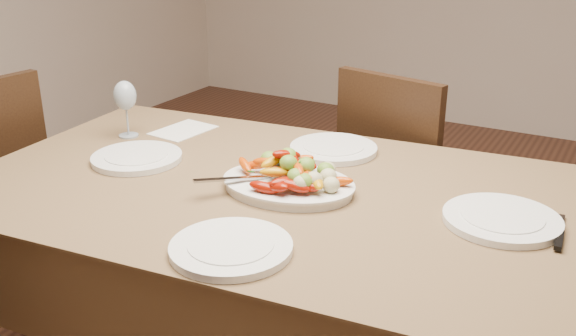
# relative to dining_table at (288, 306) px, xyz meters

# --- Properties ---
(dining_table) EXTENTS (1.94, 1.22, 0.76)m
(dining_table) POSITION_rel_dining_table_xyz_m (0.00, 0.00, 0.00)
(dining_table) COLOR brown
(dining_table) RESTS_ON ground
(chair_far) EXTENTS (0.50, 0.50, 0.95)m
(chair_far) POSITION_rel_dining_table_xyz_m (0.09, 0.82, 0.10)
(chair_far) COLOR black
(chair_far) RESTS_ON ground
(serving_platter) EXTENTS (0.39, 0.30, 0.02)m
(serving_platter) POSITION_rel_dining_table_xyz_m (0.01, -0.01, 0.39)
(serving_platter) COLOR white
(serving_platter) RESTS_ON dining_table
(roasted_vegetables) EXTENTS (0.31, 0.23, 0.09)m
(roasted_vegetables) POSITION_rel_dining_table_xyz_m (0.01, -0.01, 0.45)
(roasted_vegetables) COLOR #790D02
(roasted_vegetables) RESTS_ON serving_platter
(serving_spoon) EXTENTS (0.26, 0.22, 0.03)m
(serving_spoon) POSITION_rel_dining_table_xyz_m (-0.05, -0.05, 0.43)
(serving_spoon) COLOR #9EA0A8
(serving_spoon) RESTS_ON serving_platter
(plate_left) EXTENTS (0.28, 0.28, 0.02)m
(plate_left) POSITION_rel_dining_table_xyz_m (-0.51, -0.04, 0.39)
(plate_left) COLOR white
(plate_left) RESTS_ON dining_table
(plate_right) EXTENTS (0.29, 0.29, 0.02)m
(plate_right) POSITION_rel_dining_table_xyz_m (0.56, 0.08, 0.39)
(plate_right) COLOR white
(plate_right) RESTS_ON dining_table
(plate_far) EXTENTS (0.28, 0.28, 0.02)m
(plate_far) POSITION_rel_dining_table_xyz_m (-0.02, 0.33, 0.39)
(plate_far) COLOR white
(plate_far) RESTS_ON dining_table
(plate_near) EXTENTS (0.28, 0.28, 0.02)m
(plate_near) POSITION_rel_dining_table_xyz_m (0.06, -0.37, 0.39)
(plate_near) COLOR white
(plate_near) RESTS_ON dining_table
(wine_glass) EXTENTS (0.08, 0.08, 0.20)m
(wine_glass) POSITION_rel_dining_table_xyz_m (-0.70, 0.12, 0.48)
(wine_glass) COLOR #8C99A5
(wine_glass) RESTS_ON dining_table
(menu_card) EXTENTS (0.17, 0.22, 0.00)m
(menu_card) POSITION_rel_dining_table_xyz_m (-0.57, 0.27, 0.38)
(menu_card) COLOR silver
(menu_card) RESTS_ON dining_table
(table_knife) EXTENTS (0.03, 0.20, 0.01)m
(table_knife) POSITION_rel_dining_table_xyz_m (0.69, 0.07, 0.38)
(table_knife) COLOR #9EA0A8
(table_knife) RESTS_ON dining_table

